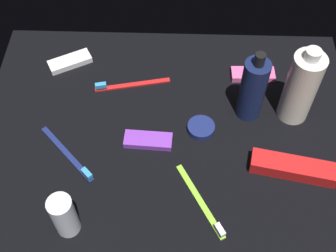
{
  "coord_description": "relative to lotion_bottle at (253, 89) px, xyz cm",
  "views": [
    {
      "loc": [
        -1.72,
        56.08,
        81.74
      ],
      "look_at": [
        0.0,
        0.0,
        3.0
      ],
      "focal_mm": 47.92,
      "sensor_mm": 36.0,
      "label": 1
    }
  ],
  "objects": [
    {
      "name": "bodywash_bottle",
      "position": [
        -10.05,
        0.05,
        1.02
      ],
      "size": [
        6.84,
        6.84,
        19.92
      ],
      "color": "silver",
      "rests_on": "ground_plane"
    },
    {
      "name": "deodorant_stick",
      "position": [
        36.43,
        29.05,
        -2.9
      ],
      "size": [
        4.6,
        4.6,
        10.41
      ],
      "primitive_type": "cylinder",
      "color": "silver",
      "rests_on": "ground_plane"
    },
    {
      "name": "snack_bar_white",
      "position": [
        42.94,
        -13.78,
        -7.36
      ],
      "size": [
        11.06,
        8.41,
        1.5
      ],
      "primitive_type": "cube",
      "rotation": [
        0.0,
        0.0,
        0.49
      ],
      "color": "white",
      "rests_on": "ground_plane"
    },
    {
      "name": "snack_bar_pink",
      "position": [
        -2.02,
        -10.94,
        -7.36
      ],
      "size": [
        10.51,
        4.31,
        1.5
      ],
      "primitive_type": "cube",
      "rotation": [
        0.0,
        0.0,
        0.03
      ],
      "color": "#E55999",
      "rests_on": "ground_plane"
    },
    {
      "name": "ground_plane",
      "position": [
        18.0,
        6.67,
        -8.71
      ],
      "size": [
        84.0,
        64.0,
        1.2
      ],
      "primitive_type": "cube",
      "color": "black"
    },
    {
      "name": "cream_tin_left",
      "position": [
        10.72,
        5.34,
        -7.34
      ],
      "size": [
        6.08,
        6.08,
        1.53
      ],
      "primitive_type": "cylinder",
      "color": "navy",
      "rests_on": "ground_plane"
    },
    {
      "name": "snack_bar_purple",
      "position": [
        22.25,
        9.02,
        -7.36
      ],
      "size": [
        10.6,
        4.56,
        1.5
      ],
      "primitive_type": "cube",
      "rotation": [
        0.0,
        0.0,
        -0.05
      ],
      "color": "purple",
      "rests_on": "ground_plane"
    },
    {
      "name": "toothpaste_box_red",
      "position": [
        -8.14,
        15.49,
        -6.51
      ],
      "size": [
        18.11,
        7.64,
        3.2
      ],
      "primitive_type": "cube",
      "rotation": [
        0.0,
        0.0,
        -0.19
      ],
      "color": "red",
      "rests_on": "ground_plane"
    },
    {
      "name": "toothbrush_lime",
      "position": [
        10.6,
        23.82,
        -7.5
      ],
      "size": [
        9.78,
        16.32,
        2.1
      ],
      "color": "#8CD133",
      "rests_on": "ground_plane"
    },
    {
      "name": "lotion_bottle",
      "position": [
        0.0,
        0.0,
        0.0
      ],
      "size": [
        5.57,
        5.57,
        18.51
      ],
      "color": "#141E45",
      "rests_on": "ground_plane"
    },
    {
      "name": "toothbrush_red",
      "position": [
        27.97,
        -6.92,
        -7.5
      ],
      "size": [
        17.86,
        4.89,
        2.1
      ],
      "color": "red",
      "rests_on": "ground_plane"
    },
    {
      "name": "toothbrush_navy",
      "position": [
        38.71,
        13.44,
        -7.5
      ],
      "size": [
        13.36,
        13.79,
        2.1
      ],
      "color": "navy",
      "rests_on": "ground_plane"
    }
  ]
}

